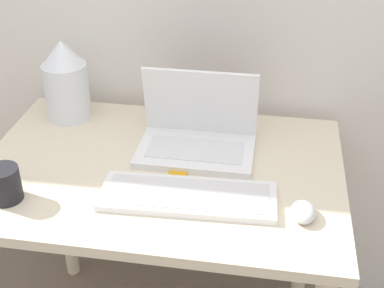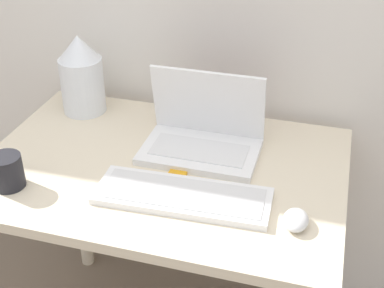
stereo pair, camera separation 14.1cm
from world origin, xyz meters
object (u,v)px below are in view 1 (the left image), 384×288
Objects in this scene: keyboard at (188,196)px; vase at (66,81)px; mp3_player at (177,177)px; mug at (4,184)px; laptop at (197,134)px; mouse at (303,212)px.

keyboard is 0.60m from vase.
mug is (-0.41, -0.16, 0.04)m from mp3_player.
mug is at bearing -144.34° from laptop.
mp3_player is (0.41, -0.29, -0.12)m from vase.
keyboard is 0.47m from mug.
mp3_player is 0.56× the size of mug.
keyboard is 0.10m from mp3_player.
laptop is 0.73× the size of keyboard.
mp3_player is at bearing 161.10° from mouse.
mug is (-0.46, -0.07, 0.04)m from keyboard.
mp3_player is at bearing 116.59° from keyboard.
vase reaches higher than mug.
laptop reaches higher than keyboard.
mp3_player is (-0.03, -0.16, -0.05)m from laptop.
keyboard is at bearing 175.01° from mouse.
laptop is 0.55m from mug.
vase is 5.13× the size of mp3_player.
vase is at bearing 89.56° from mug.
vase is (-0.44, 0.13, 0.08)m from laptop.
keyboard is at bearing -39.66° from vase.
mouse is at bearing -18.90° from mp3_player.
vase reaches higher than mp3_player.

